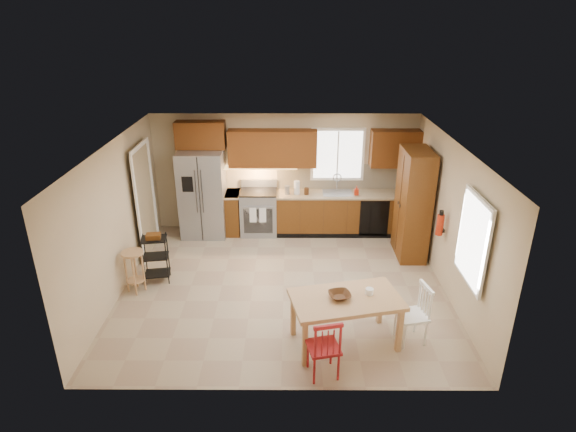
# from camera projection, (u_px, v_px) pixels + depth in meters

# --- Properties ---
(floor) EXTENTS (5.50, 5.50, 0.00)m
(floor) POSITION_uv_depth(u_px,v_px,m) (284.00, 286.00, 8.37)
(floor) COLOR tan
(floor) RESTS_ON ground
(ceiling) EXTENTS (5.50, 5.00, 0.02)m
(ceiling) POSITION_uv_depth(u_px,v_px,m) (283.00, 146.00, 7.39)
(ceiling) COLOR silver
(ceiling) RESTS_ON ground
(wall_back) EXTENTS (5.50, 0.02, 2.50)m
(wall_back) POSITION_uv_depth(u_px,v_px,m) (285.00, 173.00, 10.18)
(wall_back) COLOR #CCB793
(wall_back) RESTS_ON ground
(wall_front) EXTENTS (5.50, 0.02, 2.50)m
(wall_front) POSITION_uv_depth(u_px,v_px,m) (280.00, 307.00, 5.58)
(wall_front) COLOR #CCB793
(wall_front) RESTS_ON ground
(wall_left) EXTENTS (0.02, 5.00, 2.50)m
(wall_left) POSITION_uv_depth(u_px,v_px,m) (116.00, 220.00, 7.89)
(wall_left) COLOR #CCB793
(wall_left) RESTS_ON ground
(wall_right) EXTENTS (0.02, 5.00, 2.50)m
(wall_right) POSITION_uv_depth(u_px,v_px,m) (451.00, 220.00, 7.87)
(wall_right) COLOR #CCB793
(wall_right) RESTS_ON ground
(refrigerator) EXTENTS (0.92, 0.75, 1.82)m
(refrigerator) POSITION_uv_depth(u_px,v_px,m) (203.00, 194.00, 9.97)
(refrigerator) COLOR gray
(refrigerator) RESTS_ON floor
(range_stove) EXTENTS (0.76, 0.63, 0.92)m
(range_stove) POSITION_uv_depth(u_px,v_px,m) (259.00, 213.00, 10.20)
(range_stove) COLOR gray
(range_stove) RESTS_ON floor
(base_cabinet_narrow) EXTENTS (0.30, 0.60, 0.90)m
(base_cabinet_narrow) POSITION_uv_depth(u_px,v_px,m) (233.00, 213.00, 10.22)
(base_cabinet_narrow) COLOR #5F3211
(base_cabinet_narrow) RESTS_ON floor
(base_cabinet_run) EXTENTS (2.92, 0.60, 0.90)m
(base_cabinet_run) POSITION_uv_depth(u_px,v_px,m) (345.00, 213.00, 10.21)
(base_cabinet_run) COLOR #5F3211
(base_cabinet_run) RESTS_ON floor
(dishwasher) EXTENTS (0.60, 0.02, 0.78)m
(dishwasher) POSITION_uv_depth(u_px,v_px,m) (374.00, 218.00, 9.94)
(dishwasher) COLOR black
(dishwasher) RESTS_ON floor
(backsplash) EXTENTS (2.92, 0.03, 0.55)m
(backsplash) POSITION_uv_depth(u_px,v_px,m) (346.00, 176.00, 10.19)
(backsplash) COLOR beige
(backsplash) RESTS_ON wall_back
(upper_over_fridge) EXTENTS (1.00, 0.35, 0.55)m
(upper_over_fridge) POSITION_uv_depth(u_px,v_px,m) (200.00, 135.00, 9.69)
(upper_over_fridge) COLOR #642E10
(upper_over_fridge) RESTS_ON wall_back
(upper_left_block) EXTENTS (1.80, 0.35, 0.75)m
(upper_left_block) POSITION_uv_depth(u_px,v_px,m) (272.00, 148.00, 9.79)
(upper_left_block) COLOR #642E10
(upper_left_block) RESTS_ON wall_back
(upper_right_block) EXTENTS (1.00, 0.35, 0.75)m
(upper_right_block) POSITION_uv_depth(u_px,v_px,m) (395.00, 148.00, 9.78)
(upper_right_block) COLOR #642E10
(upper_right_block) RESTS_ON wall_back
(window_back) EXTENTS (1.12, 0.04, 1.12)m
(window_back) POSITION_uv_depth(u_px,v_px,m) (338.00, 155.00, 10.00)
(window_back) COLOR white
(window_back) RESTS_ON wall_back
(sink) EXTENTS (0.62, 0.46, 0.16)m
(sink) POSITION_uv_depth(u_px,v_px,m) (337.00, 195.00, 10.05)
(sink) COLOR gray
(sink) RESTS_ON base_cabinet_run
(undercab_glow) EXTENTS (1.60, 0.30, 0.01)m
(undercab_glow) POSITION_uv_depth(u_px,v_px,m) (258.00, 167.00, 9.92)
(undercab_glow) COLOR #FFBF66
(undercab_glow) RESTS_ON wall_back
(soap_bottle) EXTENTS (0.09, 0.09, 0.19)m
(soap_bottle) POSITION_uv_depth(u_px,v_px,m) (356.00, 190.00, 9.90)
(soap_bottle) COLOR #B2240C
(soap_bottle) RESTS_ON base_cabinet_run
(paper_towel) EXTENTS (0.12, 0.12, 0.28)m
(paper_towel) POSITION_uv_depth(u_px,v_px,m) (297.00, 188.00, 9.94)
(paper_towel) COLOR white
(paper_towel) RESTS_ON base_cabinet_run
(canister_steel) EXTENTS (0.11, 0.11, 0.18)m
(canister_steel) POSITION_uv_depth(u_px,v_px,m) (287.00, 190.00, 9.96)
(canister_steel) COLOR gray
(canister_steel) RESTS_ON base_cabinet_run
(canister_wood) EXTENTS (0.10, 0.10, 0.14)m
(canister_wood) POSITION_uv_depth(u_px,v_px,m) (306.00, 191.00, 9.94)
(canister_wood) COLOR #492A13
(canister_wood) RESTS_ON base_cabinet_run
(pantry) EXTENTS (0.50, 0.95, 2.10)m
(pantry) POSITION_uv_depth(u_px,v_px,m) (413.00, 204.00, 9.05)
(pantry) COLOR #5F3211
(pantry) RESTS_ON floor
(fire_extinguisher) EXTENTS (0.12, 0.12, 0.36)m
(fire_extinguisher) POSITION_uv_depth(u_px,v_px,m) (440.00, 225.00, 8.07)
(fire_extinguisher) COLOR #B2240C
(fire_extinguisher) RESTS_ON wall_right
(window_right) EXTENTS (0.04, 1.02, 1.32)m
(window_right) POSITION_uv_depth(u_px,v_px,m) (473.00, 240.00, 6.73)
(window_right) COLOR white
(window_right) RESTS_ON wall_right
(doorway) EXTENTS (0.04, 0.95, 2.10)m
(doorway) POSITION_uv_depth(u_px,v_px,m) (144.00, 202.00, 9.16)
(doorway) COLOR #8C7A59
(doorway) RESTS_ON wall_left
(dining_table) EXTENTS (1.66, 1.16, 0.74)m
(dining_table) POSITION_uv_depth(u_px,v_px,m) (345.00, 321.00, 6.81)
(dining_table) COLOR tan
(dining_table) RESTS_ON floor
(chair_red) EXTENTS (0.50, 0.50, 0.89)m
(chair_red) POSITION_uv_depth(u_px,v_px,m) (323.00, 346.00, 6.18)
(chair_red) COLOR maroon
(chair_red) RESTS_ON floor
(chair_white) EXTENTS (0.50, 0.50, 0.89)m
(chair_white) POSITION_uv_depth(u_px,v_px,m) (412.00, 314.00, 6.82)
(chair_white) COLOR white
(chair_white) RESTS_ON floor
(table_bowl) EXTENTS (0.37, 0.37, 0.08)m
(table_bowl) POSITION_uv_depth(u_px,v_px,m) (339.00, 298.00, 6.66)
(table_bowl) COLOR #492A13
(table_bowl) RESTS_ON dining_table
(table_jar) EXTENTS (0.13, 0.13, 0.12)m
(table_jar) POSITION_uv_depth(u_px,v_px,m) (369.00, 293.00, 6.73)
(table_jar) COLOR white
(table_jar) RESTS_ON dining_table
(bar_stool) EXTENTS (0.40, 0.40, 0.75)m
(bar_stool) POSITION_uv_depth(u_px,v_px,m) (135.00, 272.00, 8.07)
(bar_stool) COLOR tan
(bar_stool) RESTS_ON floor
(utility_cart) EXTENTS (0.48, 0.40, 0.86)m
(utility_cart) POSITION_uv_depth(u_px,v_px,m) (156.00, 259.00, 8.37)
(utility_cart) COLOR black
(utility_cart) RESTS_ON floor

